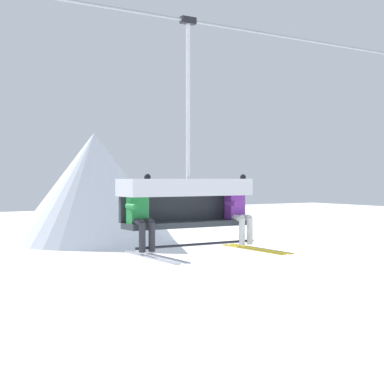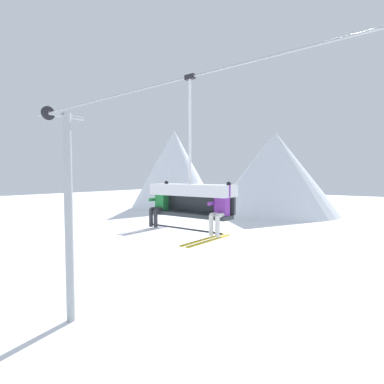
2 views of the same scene
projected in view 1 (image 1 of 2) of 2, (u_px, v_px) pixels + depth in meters
name	position (u px, v px, depth m)	size (l,w,h in m)	color
mountain_peak_east	(94.00, 187.00, 57.89)	(15.97, 15.97, 10.69)	white
lift_cable	(220.00, 26.00, 10.67)	(18.08, 0.05, 0.05)	#9EA3A8
chairlift_chair	(186.00, 193.00, 10.44)	(2.44, 0.74, 3.99)	#33383D
skier_green	(141.00, 213.00, 9.73)	(0.48, 1.70, 1.34)	#23843D
skier_purple	(239.00, 210.00, 10.80)	(0.48, 1.70, 1.34)	purple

